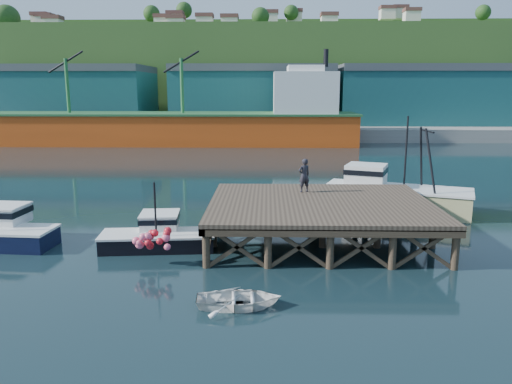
{
  "coord_description": "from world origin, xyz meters",
  "views": [
    {
      "loc": [
        2.6,
        -26.6,
        8.13
      ],
      "look_at": [
        1.95,
        2.0,
        2.2
      ],
      "focal_mm": 35.0,
      "sensor_mm": 36.0,
      "label": 1
    }
  ],
  "objects_px": {
    "trawler": "(394,192)",
    "dockworker": "(304,175)",
    "boat_black": "(158,235)",
    "dinghy": "(239,299)"
  },
  "relations": [
    {
      "from": "trawler",
      "to": "dockworker",
      "type": "bearing_deg",
      "value": -126.83
    },
    {
      "from": "dinghy",
      "to": "dockworker",
      "type": "distance_m",
      "value": 12.21
    },
    {
      "from": "trawler",
      "to": "dockworker",
      "type": "height_order",
      "value": "trawler"
    },
    {
      "from": "boat_black",
      "to": "dinghy",
      "type": "relative_size",
      "value": 1.87
    },
    {
      "from": "boat_black",
      "to": "trawler",
      "type": "xyz_separation_m",
      "value": [
        14.21,
        8.26,
        0.65
      ]
    },
    {
      "from": "dinghy",
      "to": "dockworker",
      "type": "relative_size",
      "value": 1.61
    },
    {
      "from": "dinghy",
      "to": "dockworker",
      "type": "bearing_deg",
      "value": -19.84
    },
    {
      "from": "dinghy",
      "to": "dockworker",
      "type": "xyz_separation_m",
      "value": [
        3.24,
        11.44,
        2.79
      ]
    },
    {
      "from": "boat_black",
      "to": "trawler",
      "type": "bearing_deg",
      "value": 25.0
    },
    {
      "from": "trawler",
      "to": "dinghy",
      "type": "bearing_deg",
      "value": -100.91
    }
  ]
}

